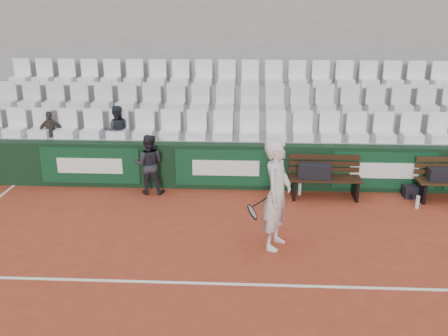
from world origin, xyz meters
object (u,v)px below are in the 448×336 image
Objects in this scene: sports_bag_ground at (414,192)px; water_bottle_near at (300,189)px; water_bottle_far at (417,202)px; ball_kid at (149,164)px; bench_left at (324,188)px; spectator_c at (116,112)px; tennis_player at (277,195)px; spectator_b at (49,114)px; sports_bag_right at (442,175)px; sports_bag_left at (315,171)px.

water_bottle_near reaches higher than sports_bag_ground.
ball_kid is at bearing 174.05° from water_bottle_far.
sports_bag_ground is (1.90, 0.11, -0.10)m from bench_left.
spectator_c is (-4.63, 1.01, 1.36)m from bench_left.
spectator_b is at bearing 147.20° from tennis_player.
water_bottle_far is 6.76m from spectator_c.
water_bottle_near is 5.90m from spectator_b.
sports_bag_right is at bearing 155.98° from spectator_b.
spectator_c reaches higher than tennis_player.
sports_bag_left is at bearing 67.72° from tennis_player.
tennis_player is at bearing -142.29° from sports_bag_ground.
tennis_player is at bearing -148.16° from sports_bag_right.
spectator_b reaches higher than ball_kid.
bench_left is at bearing -16.04° from water_bottle_near.
sports_bag_right is 4.16m from tennis_player.
bench_left is 3.76m from ball_kid.
spectator_b is at bearing -12.38° from spectator_c.
sports_bag_left is (-0.22, -0.01, 0.37)m from bench_left.
water_bottle_near is 4.46m from spectator_c.
water_bottle_far is 3.51m from tennis_player.
spectator_b reaches higher than sports_bag_left.
spectator_b is at bearing 170.71° from bench_left.
bench_left reaches higher than water_bottle_near.
sports_bag_left is 0.52× the size of ball_kid.
sports_bag_right is 0.43× the size of ball_kid.
spectator_c is (1.54, 0.00, 0.07)m from spectator_b.
water_bottle_far is 0.14× the size of tennis_player.
spectator_c reaches higher than sports_bag_right.
bench_left is at bearing 63.07° from tennis_player.
spectator_b reaches higher than bench_left.
sports_bag_ground is 6.76m from spectator_c.
ball_kid is at bearing 178.67° from sports_bag_right.
tennis_player is 3.50m from ball_kid.
water_bottle_near is 2.38m from water_bottle_far.
sports_bag_left is 0.56m from water_bottle_near.
water_bottle_near is at bearing 179.23° from sports_bag_ground.
sports_bag_ground is (-0.48, 0.16, -0.45)m from sports_bag_right.
bench_left is 6.39m from spectator_b.
sports_bag_ground is 0.36× the size of spectator_c.
bench_left is 2.21× the size of sports_bag_left.
sports_bag_left is 4.63m from spectator_c.
water_bottle_near is at bearing -179.73° from ball_kid.
spectator_c is (-6.53, 0.90, 1.46)m from sports_bag_ground.
ball_kid reaches higher than sports_bag_right.
sports_bag_left is at bearing -178.29° from bench_left.
bench_left is 3.57× the size of sports_bag_ground.
sports_bag_ground is at bearing 161.11° from sports_bag_right.
sports_bag_ground is 0.41× the size of spectator_b.
tennis_player is 6.02m from spectator_b.
sports_bag_right is 7.16m from spectator_c.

